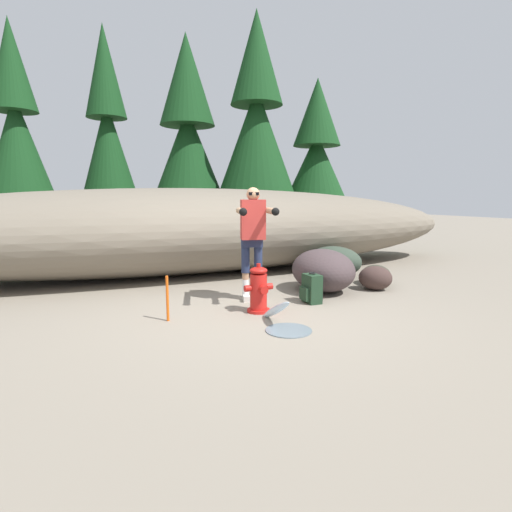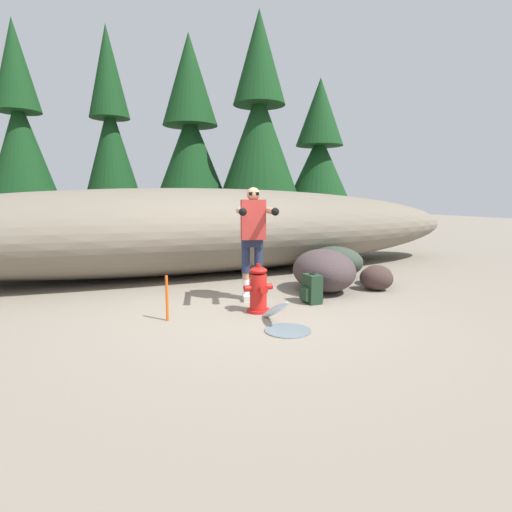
# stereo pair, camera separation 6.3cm
# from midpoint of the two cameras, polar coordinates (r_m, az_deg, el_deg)

# --- Properties ---
(ground_plane) EXTENTS (56.00, 56.00, 0.04)m
(ground_plane) POSITION_cam_midpoint_polar(r_m,az_deg,el_deg) (5.75, -0.73, -8.11)
(ground_plane) COLOR gray
(dirt_embankment) EXTENTS (13.68, 3.20, 1.79)m
(dirt_embankment) POSITION_cam_midpoint_polar(r_m,az_deg,el_deg) (8.77, -9.39, 3.56)
(dirt_embankment) COLOR #756B5B
(dirt_embankment) RESTS_ON ground_plane
(fire_hydrant) EXTENTS (0.42, 0.37, 0.69)m
(fire_hydrant) POSITION_cam_midpoint_polar(r_m,az_deg,el_deg) (5.68, 0.06, -4.82)
(fire_hydrant) COLOR red
(fire_hydrant) RESTS_ON ground_plane
(hydrant_water_jet) EXTENTS (0.56, 1.04, 0.47)m
(hydrant_water_jet) POSITION_cam_midpoint_polar(r_m,az_deg,el_deg) (5.17, 2.96, -8.47)
(hydrant_water_jet) COLOR silver
(hydrant_water_jet) RESTS_ON ground_plane
(utility_worker) EXTENTS (0.67, 1.04, 1.75)m
(utility_worker) POSITION_cam_midpoint_polar(r_m,az_deg,el_deg) (6.14, -0.75, 3.68)
(utility_worker) COLOR beige
(utility_worker) RESTS_ON ground_plane
(spare_backpack) EXTENTS (0.29, 0.30, 0.47)m
(spare_backpack) POSITION_cam_midpoint_polar(r_m,az_deg,el_deg) (6.25, 7.55, -4.61)
(spare_backpack) COLOR #1E3823
(spare_backpack) RESTS_ON ground_plane
(boulder_large) EXTENTS (1.47, 1.46, 0.63)m
(boulder_large) POSITION_cam_midpoint_polar(r_m,az_deg,el_deg) (8.30, 10.65, -0.80)
(boulder_large) COLOR #344034
(boulder_large) RESTS_ON ground_plane
(boulder_mid) EXTENTS (1.21, 1.45, 0.72)m
(boulder_mid) POSITION_cam_midpoint_polar(r_m,az_deg,el_deg) (7.02, 9.16, -1.99)
(boulder_mid) COLOR #453839
(boulder_mid) RESTS_ON ground_plane
(boulder_small) EXTENTS (0.76, 0.82, 0.36)m
(boulder_small) POSITION_cam_midpoint_polar(r_m,az_deg,el_deg) (7.80, 16.34, -2.56)
(boulder_small) COLOR #393A2D
(boulder_small) RESTS_ON ground_plane
(boulder_outlier) EXTENTS (0.73, 0.73, 0.42)m
(boulder_outlier) POSITION_cam_midpoint_polar(r_m,az_deg,el_deg) (7.34, 16.21, -2.99)
(boulder_outlier) COLOR #412F2B
(boulder_outlier) RESTS_ON ground_plane
(pine_tree_left) EXTENTS (1.84, 1.84, 6.33)m
(pine_tree_left) POSITION_cam_midpoint_polar(r_m,az_deg,el_deg) (13.25, -30.83, 15.29)
(pine_tree_left) COLOR #47331E
(pine_tree_left) RESTS_ON ground_plane
(pine_tree_center) EXTENTS (1.92, 1.92, 6.92)m
(pine_tree_center) POSITION_cam_midpoint_polar(r_m,az_deg,el_deg) (14.24, -20.30, 15.84)
(pine_tree_center) COLOR #47331E
(pine_tree_center) RESTS_ON ground_plane
(pine_tree_right) EXTENTS (2.85, 2.85, 7.00)m
(pine_tree_right) POSITION_cam_midpoint_polar(r_m,az_deg,el_deg) (14.51, -9.70, 15.67)
(pine_tree_right) COLOR #47331E
(pine_tree_right) RESTS_ON ground_plane
(pine_tree_far_right) EXTENTS (2.65, 2.65, 7.55)m
(pine_tree_far_right) POSITION_cam_midpoint_polar(r_m,az_deg,el_deg) (14.03, -0.05, 18.46)
(pine_tree_far_right) COLOR #47331E
(pine_tree_far_right) RESTS_ON ground_plane
(pine_tree_ridge_end) EXTENTS (2.54, 2.54, 5.67)m
(pine_tree_ridge_end) POSITION_cam_midpoint_polar(r_m,az_deg,el_deg) (14.80, 8.37, 13.59)
(pine_tree_ridge_end) COLOR #47331E
(pine_tree_ridge_end) RESTS_ON ground_plane
(survey_stake) EXTENTS (0.04, 0.04, 0.60)m
(survey_stake) POSITION_cam_midpoint_polar(r_m,az_deg,el_deg) (5.41, -12.69, -5.85)
(survey_stake) COLOR #E55914
(survey_stake) RESTS_ON ground_plane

